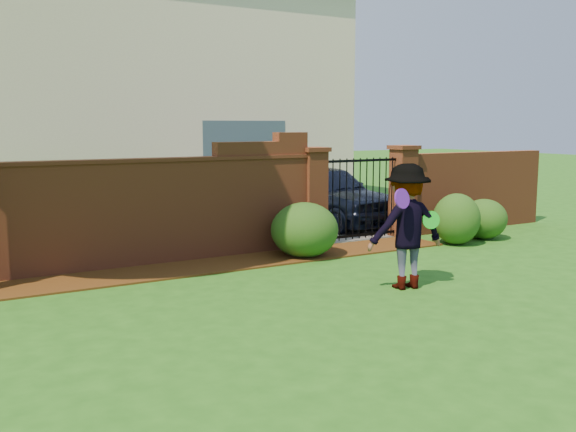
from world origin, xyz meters
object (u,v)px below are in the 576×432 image
man (407,227)px  frisbee_green (431,220)px  frisbee_purple (402,199)px  car (331,195)px

man → frisbee_green: 0.34m
man → frisbee_purple: (-0.30, -0.23, 0.44)m
man → frisbee_green: (0.28, -0.17, 0.10)m
man → frisbee_purple: bearing=47.8°
man → frisbee_purple: 0.58m
frisbee_purple → frisbee_green: size_ratio=1.08×
man → frisbee_purple: man is taller
car → frisbee_green: car is taller
car → frisbee_green: size_ratio=16.22×
car → frisbee_purple: 6.21m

